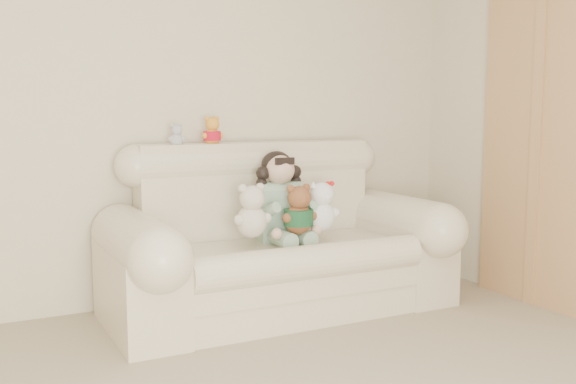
{
  "coord_description": "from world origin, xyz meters",
  "views": [
    {
      "loc": [
        -1.05,
        -1.54,
        1.23
      ],
      "look_at": [
        0.7,
        1.9,
        0.75
      ],
      "focal_mm": 40.88,
      "sensor_mm": 36.0,
      "label": 1
    }
  ],
  "objects_px": {
    "white_cat": "(321,201)",
    "cream_teddy": "(252,206)",
    "seated_child": "(280,196)",
    "sofa": "(281,228)",
    "brown_teddy": "(299,205)"
  },
  "relations": [
    {
      "from": "sofa",
      "to": "seated_child",
      "type": "xyz_separation_m",
      "value": [
        0.03,
        0.08,
        0.19
      ]
    },
    {
      "from": "brown_teddy",
      "to": "white_cat",
      "type": "relative_size",
      "value": 0.96
    },
    {
      "from": "white_cat",
      "to": "cream_teddy",
      "type": "height_order",
      "value": "cream_teddy"
    },
    {
      "from": "sofa",
      "to": "white_cat",
      "type": "xyz_separation_m",
      "value": [
        0.22,
        -0.11,
        0.17
      ]
    },
    {
      "from": "sofa",
      "to": "white_cat",
      "type": "distance_m",
      "value": 0.3
    },
    {
      "from": "sofa",
      "to": "cream_teddy",
      "type": "distance_m",
      "value": 0.31
    },
    {
      "from": "seated_child",
      "to": "cream_teddy",
      "type": "height_order",
      "value": "seated_child"
    },
    {
      "from": "brown_teddy",
      "to": "cream_teddy",
      "type": "distance_m",
      "value": 0.29
    },
    {
      "from": "cream_teddy",
      "to": "brown_teddy",
      "type": "bearing_deg",
      "value": 6.34
    },
    {
      "from": "seated_child",
      "to": "brown_teddy",
      "type": "distance_m",
      "value": 0.22
    },
    {
      "from": "sofa",
      "to": "brown_teddy",
      "type": "xyz_separation_m",
      "value": [
        0.05,
        -0.14,
        0.16
      ]
    },
    {
      "from": "white_cat",
      "to": "sofa",
      "type": "bearing_deg",
      "value": 148.23
    },
    {
      "from": "cream_teddy",
      "to": "sofa",
      "type": "bearing_deg",
      "value": 36.5
    },
    {
      "from": "brown_teddy",
      "to": "seated_child",
      "type": "bearing_deg",
      "value": 96.47
    },
    {
      "from": "seated_child",
      "to": "white_cat",
      "type": "height_order",
      "value": "seated_child"
    }
  ]
}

